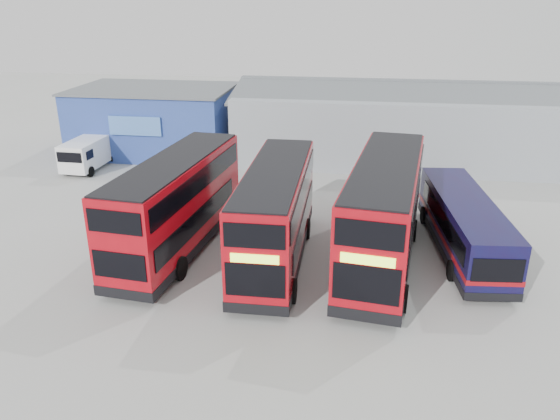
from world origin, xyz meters
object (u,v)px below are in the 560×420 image
Objects in this scene: double_decker_left at (177,206)px; single_decker_blue at (463,227)px; maintenance_shed at (434,123)px; panel_van at (88,152)px; office_block at (155,120)px; double_decker_centre at (276,216)px; double_decker_right at (383,215)px.

double_decker_left reaches higher than single_decker_blue.
maintenance_shed reaches higher than panel_van.
office_block is 2.38× the size of panel_van.
panel_van is at bearing -28.14° from single_decker_blue.
office_block is at bearing -41.56° from single_decker_blue.
maintenance_shed reaches higher than double_decker_centre.
double_decker_left is at bearing 174.70° from double_decker_centre.
double_decker_left is 9.97m from double_decker_right.
maintenance_shed is (22.00, 2.01, 0.02)m from office_block.
double_decker_centre is at bearing -55.06° from office_block.
single_decker_blue is (13.97, 1.74, -0.95)m from double_decker_left.
office_block reaches higher than single_decker_blue.
maintenance_shed is 2.89× the size of single_decker_blue.
office_block is 24.84m from double_decker_right.
office_block is 1.17× the size of single_decker_blue.
double_decker_left is 4.98m from double_decker_centre.
maintenance_shed is at bearing 18.40° from panel_van.
office_block reaches higher than double_decker_centre.
panel_van is at bearing 157.18° from double_decker_right.
office_block is at bearing 124.40° from double_decker_centre.
double_decker_centre reaches higher than panel_van.
single_decker_blue is at bearing -166.90° from double_decker_left.
maintenance_shed reaches higher than double_decker_right.
double_decker_right is at bearing 4.65° from double_decker_centre.
single_decker_blue is (21.58, -15.85, -1.18)m from office_block.
double_decker_left is 0.94× the size of double_decker_right.
double_decker_centre is (-9.42, -20.01, -0.30)m from maintenance_shed.
double_decker_left is 14.11m from single_decker_blue.
double_decker_right is 2.33× the size of panel_van.
single_decker_blue is (-0.42, -17.86, -1.21)m from maintenance_shed.
double_decker_left is at bearing 1.84° from single_decker_blue.
panel_van is (-10.85, 12.21, -1.11)m from double_decker_left.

